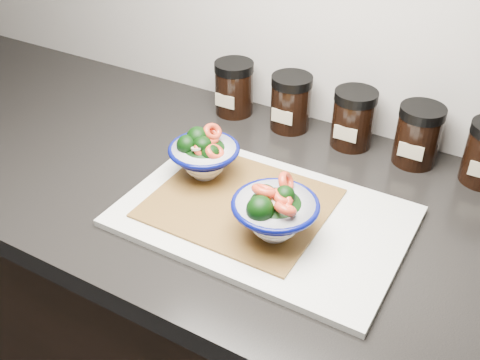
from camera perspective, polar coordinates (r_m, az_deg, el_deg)
The scene contains 9 objects.
countertop at distance 0.94m, azimuth 7.86°, elevation -4.64°, with size 3.50×0.60×0.04m, color black.
cutting_board at distance 0.91m, azimuth 2.37°, elevation -3.71°, with size 0.45×0.30×0.01m, color silver.
bamboo_mat at distance 0.92m, azimuth -0.00°, elevation -2.34°, with size 0.28×0.24×0.00m, color olive.
bowl_left at distance 0.97m, azimuth -3.68°, elevation 2.55°, with size 0.12×0.12×0.10m.
bowl_right at distance 0.83m, azimuth 3.52°, elevation -3.30°, with size 0.13×0.13×0.10m.
spice_jar_a at distance 1.19m, azimuth -0.60°, elevation 9.34°, with size 0.08×0.08×0.11m.
spice_jar_b at distance 1.14m, azimuth 5.18°, elevation 7.86°, with size 0.08×0.08×0.11m.
spice_jar_c at distance 1.09m, azimuth 11.44°, elevation 6.15°, with size 0.08×0.08×0.11m.
spice_jar_d at distance 1.07m, azimuth 17.64°, elevation 4.38°, with size 0.08×0.08×0.11m.
Camera 1 is at (0.25, 0.77, 1.48)m, focal length 42.00 mm.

